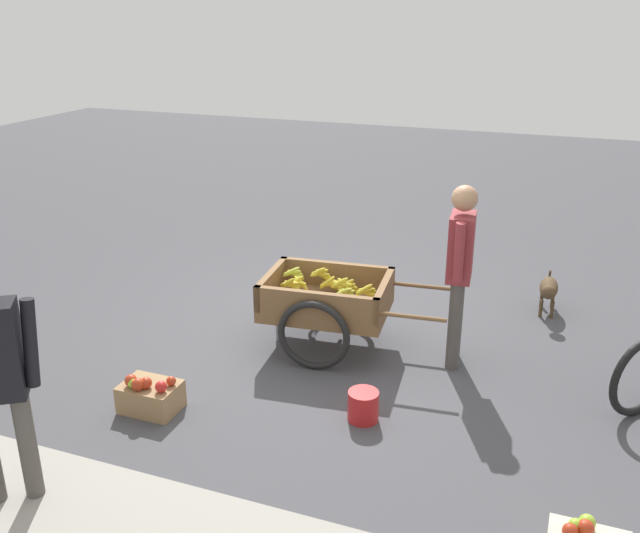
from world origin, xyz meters
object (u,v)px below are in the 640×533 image
vendor_person (460,260)px  plastic_bucket (363,406)px  fruit_cart (327,302)px  apple_crate (150,395)px  dog (549,289)px

vendor_person → plastic_bucket: bearing=67.7°
fruit_cart → apple_crate: (0.91, 1.49, -0.31)m
dog → vendor_person: bearing=62.3°
plastic_bucket → apple_crate: apple_crate is taller
fruit_cart → dog: bearing=-141.9°
vendor_person → dog: bearing=-117.7°
apple_crate → dog: bearing=-133.2°
vendor_person → apple_crate: vendor_person is taller
fruit_cart → plastic_bucket: (-0.68, 1.04, -0.32)m
vendor_person → apple_crate: 2.73m
fruit_cart → apple_crate: size_ratio=3.90×
dog → fruit_cart: bearing=38.1°
fruit_cart → dog: (-1.85, -1.45, -0.17)m
plastic_bucket → apple_crate: (1.59, 0.45, 0.01)m
dog → apple_crate: (2.76, 2.95, -0.14)m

